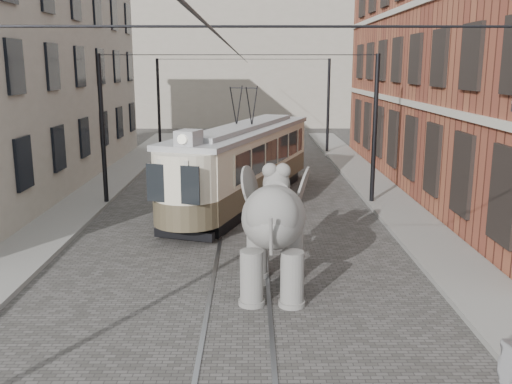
{
  "coord_description": "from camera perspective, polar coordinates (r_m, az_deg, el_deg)",
  "views": [
    {
      "loc": [
        0.31,
        -16.52,
        5.52
      ],
      "look_at": [
        0.43,
        -1.09,
        2.1
      ],
      "focal_mm": 39.91,
      "sensor_mm": 36.0,
      "label": 1
    }
  ],
  "objects": [
    {
      "name": "brick_building",
      "position": [
        27.68,
        22.86,
        12.54
      ],
      "size": [
        8.0,
        26.0,
        12.0
      ],
      "primitive_type": "cube",
      "color": "brown",
      "rests_on": "ground"
    },
    {
      "name": "tram_rails",
      "position": [
        17.42,
        -1.44,
        -5.94
      ],
      "size": [
        1.54,
        80.0,
        0.02
      ],
      "primitive_type": null,
      "color": "slate",
      "rests_on": "ground"
    },
    {
      "name": "tram",
      "position": [
        23.26,
        -1.18,
        4.68
      ],
      "size": [
        6.16,
        12.04,
        4.72
      ],
      "primitive_type": null,
      "rotation": [
        0.0,
        0.0,
        -0.33
      ],
      "color": "beige",
      "rests_on": "ground"
    },
    {
      "name": "sidewalk_left",
      "position": [
        18.68,
        -21.89,
        -5.38
      ],
      "size": [
        2.0,
        60.0,
        0.15
      ],
      "primitive_type": "cube",
      "color": "slate",
      "rests_on": "ground"
    },
    {
      "name": "elephant",
      "position": [
        14.09,
        1.77,
        -4.18
      ],
      "size": [
        3.02,
        5.02,
        2.96
      ],
      "primitive_type": null,
      "rotation": [
        0.0,
        0.0,
        -0.08
      ],
      "color": "slate",
      "rests_on": "ground"
    },
    {
      "name": "stucco_building",
      "position": [
        28.84,
        -23.95,
        10.41
      ],
      "size": [
        7.0,
        24.0,
        10.0
      ],
      "primitive_type": "cube",
      "color": "gray",
      "rests_on": "ground"
    },
    {
      "name": "ground",
      "position": [
        17.42,
        -1.44,
        -5.98
      ],
      "size": [
        120.0,
        120.0,
        0.0
      ],
      "primitive_type": "plane",
      "color": "#494644"
    },
    {
      "name": "catenary",
      "position": [
        21.68,
        -1.79,
        5.81
      ],
      "size": [
        11.0,
        30.2,
        6.0
      ],
      "primitive_type": null,
      "color": "black",
      "rests_on": "ground"
    },
    {
      "name": "sidewalk_right",
      "position": [
        18.3,
        17.78,
        -5.43
      ],
      "size": [
        2.0,
        60.0,
        0.15
      ],
      "primitive_type": "cube",
      "color": "slate",
      "rests_on": "ground"
    },
    {
      "name": "distant_block",
      "position": [
        56.54,
        -0.78,
        14.0
      ],
      "size": [
        28.0,
        10.0,
        14.0
      ],
      "primitive_type": "cube",
      "color": "gray",
      "rests_on": "ground"
    }
  ]
}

